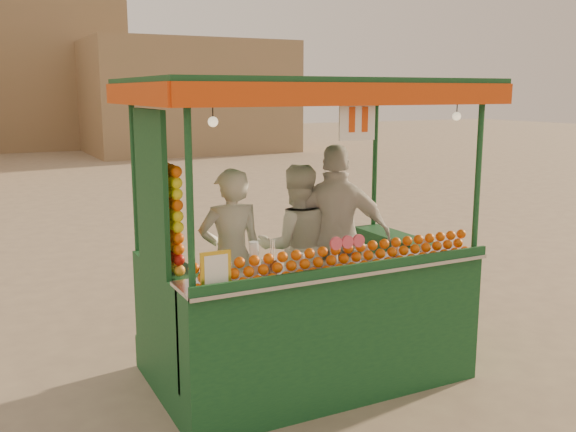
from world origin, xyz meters
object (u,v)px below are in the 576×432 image
juice_cart (302,287)px  vendor_right (337,237)px  vendor_middle (296,247)px  vendor_left (231,257)px

juice_cart → vendor_right: (0.59, 0.36, 0.35)m
juice_cart → vendor_middle: (0.22, 0.54, 0.25)m
juice_cart → vendor_middle: juice_cart is taller
vendor_left → vendor_right: 1.14m
juice_cart → vendor_left: size_ratio=1.84×
vendor_left → vendor_right: (1.14, -0.07, 0.09)m
juice_cart → vendor_right: juice_cart is taller
vendor_left → vendor_middle: size_ratio=1.01×
vendor_left → vendor_right: bearing=-177.2°
juice_cart → vendor_left: juice_cart is taller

